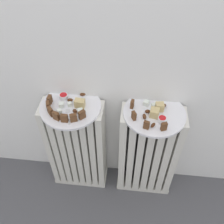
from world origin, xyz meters
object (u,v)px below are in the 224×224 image
Objects in this scene: radiator_left at (77,148)px; plate_left at (71,107)px; radiator_right at (147,154)px; fork at (68,115)px; jam_bowl_right at (162,119)px; jam_bowl_left at (64,96)px; plate_right at (154,113)px.

plate_left is (0.00, -0.00, 0.32)m from radiator_left.
fork reaches higher than radiator_right.
radiator_left is 2.18× the size of plate_left.
radiator_right is 6.55× the size of fork.
jam_bowl_right is at bearing 1.16° from fork.
jam_bowl_left is at bearing 167.81° from jam_bowl_right.
plate_right is at bearing 0.00° from plate_left.
plate_left is at bearing 180.00° from plate_right.
jam_bowl_left is 0.47m from jam_bowl_right.
fork is (0.00, -0.06, 0.33)m from radiator_left.
jam_bowl_left is (-0.04, 0.05, 0.34)m from radiator_left.
radiator_left and radiator_right have the same top height.
radiator_right is 0.35m from jam_bowl_right.
jam_bowl_left reaches higher than radiator_left.
jam_bowl_left is at bearing 173.98° from radiator_right.
radiator_left is 0.55m from jam_bowl_right.
radiator_right is 0.51m from plate_left.
plate_left is 0.06m from fork.
radiator_left is at bearing 116.57° from plate_left.
jam_bowl_right is (0.42, -0.05, 0.02)m from plate_left.
jam_bowl_right reaches higher than radiator_right.
radiator_left is 6.55× the size of fork.
jam_bowl_right is 0.40× the size of fork.
jam_bowl_left is (-0.43, 0.05, 0.02)m from plate_right.
plate_left is (-0.39, 0.00, 0.32)m from radiator_right.
fork is at bearing -170.79° from radiator_right.
fork is at bearing -86.40° from radiator_left.
plate_right is 0.07m from jam_bowl_right.
radiator_right is at bearing -45.00° from plate_right.
fork is (-0.42, -0.01, -0.01)m from jam_bowl_right.
fork is (-0.39, -0.06, 0.01)m from plate_right.
jam_bowl_right is at bearing -60.91° from radiator_right.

